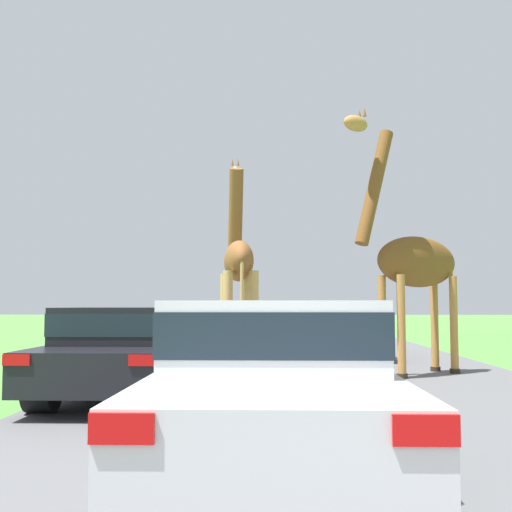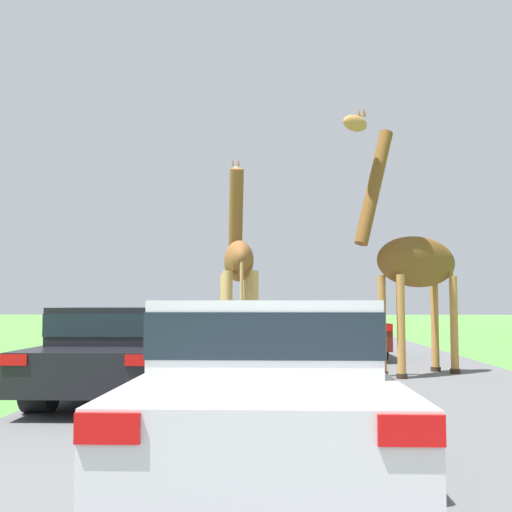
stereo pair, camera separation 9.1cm
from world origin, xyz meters
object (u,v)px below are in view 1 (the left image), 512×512
object	(u,v)px
giraffe_companion	(413,260)
car_lead_maroon	(274,383)
giraffe_near_road	(238,265)
car_verge_right	(121,350)
car_queue_right	(258,319)
car_queue_left	(340,327)
car_far_ahead	(207,323)

from	to	relation	value
giraffe_companion	car_lead_maroon	bearing A→B (deg)	122.80
giraffe_near_road	car_verge_right	bearing A→B (deg)	-116.17
car_queue_right	giraffe_companion	bearing A→B (deg)	-77.51
giraffe_near_road	car_queue_left	bearing A→B (deg)	46.87
giraffe_near_road	car_queue_left	size ratio (longest dim) A/B	1.06
giraffe_near_road	car_verge_right	xyz separation A→B (m)	(-1.47, -4.25, -1.49)
car_queue_left	car_verge_right	size ratio (longest dim) A/B	1.12
giraffe_near_road	car_lead_maroon	xyz separation A→B (m)	(0.77, -8.36, -1.46)
giraffe_near_road	car_queue_left	world-z (taller)	giraffe_near_road
car_verge_right	car_queue_left	bearing A→B (deg)	62.71
car_lead_maroon	car_far_ahead	bearing A→B (deg)	98.06
car_queue_left	car_far_ahead	world-z (taller)	car_queue_left
car_queue_right	giraffe_near_road	bearing A→B (deg)	-90.12
giraffe_companion	car_queue_left	xyz separation A→B (m)	(-0.99, 4.45, -1.45)
giraffe_companion	car_queue_right	xyz separation A→B (m)	(-3.44, 15.54, -1.51)
giraffe_companion	car_lead_maroon	size ratio (longest dim) A/B	1.17
giraffe_companion	car_lead_maroon	distance (m)	7.95
giraffe_companion	car_queue_left	size ratio (longest dim) A/B	1.12
car_queue_left	car_verge_right	bearing A→B (deg)	-117.29
car_queue_left	car_verge_right	xyz separation A→B (m)	(-3.95, -7.66, -0.07)
car_far_ahead	car_verge_right	world-z (taller)	car_far_ahead
car_lead_maroon	car_far_ahead	xyz separation A→B (m)	(-2.21, 15.59, 0.01)
car_queue_left	car_far_ahead	bearing A→B (deg)	135.75
car_queue_right	car_far_ahead	xyz separation A→B (m)	(-1.47, -7.27, 0.04)
car_far_ahead	giraffe_companion	bearing A→B (deg)	-59.27
giraffe_near_road	car_queue_right	xyz separation A→B (m)	(0.03, 14.50, -1.49)
car_queue_right	car_far_ahead	world-z (taller)	car_far_ahead
car_queue_right	car_queue_left	distance (m)	11.36
car_lead_maroon	car_verge_right	size ratio (longest dim) A/B	1.07
car_lead_maroon	car_queue_right	distance (m)	22.87
giraffe_near_road	giraffe_companion	world-z (taller)	giraffe_companion
car_lead_maroon	car_far_ahead	distance (m)	15.75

